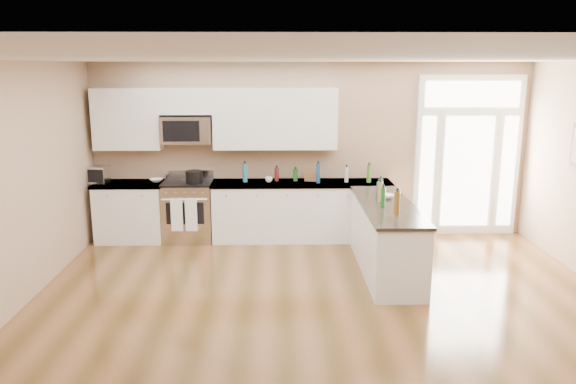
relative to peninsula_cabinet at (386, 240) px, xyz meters
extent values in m
plane|color=#513816|center=(-0.93, -2.24, -0.43)|extent=(8.00, 8.00, 0.00)
plane|color=tan|center=(-0.93, 1.76, 0.97)|extent=(7.00, 0.00, 7.00)
plane|color=white|center=(-0.93, -2.24, 2.37)|extent=(8.00, 8.00, 0.00)
cube|color=white|center=(-3.80, 1.45, 0.02)|extent=(1.06, 0.62, 0.90)
cube|color=black|center=(-3.80, 1.45, -0.38)|extent=(1.02, 0.52, 0.10)
cube|color=black|center=(-3.80, 1.45, 0.49)|extent=(1.10, 0.66, 0.04)
cube|color=white|center=(-1.08, 1.45, 0.02)|extent=(2.81, 0.62, 0.90)
cube|color=black|center=(-1.08, 1.45, -0.38)|extent=(2.77, 0.52, 0.10)
cube|color=black|center=(-1.08, 1.45, 0.49)|extent=(2.85, 0.66, 0.04)
cube|color=white|center=(0.00, 0.00, 0.02)|extent=(0.65, 2.28, 0.90)
cube|color=black|center=(0.00, 0.00, -0.38)|extent=(0.61, 2.18, 0.10)
cube|color=black|center=(0.00, 0.00, 0.49)|extent=(0.69, 2.32, 0.04)
cube|color=white|center=(-3.81, 1.59, 1.49)|extent=(1.04, 0.33, 0.95)
cube|color=white|center=(-1.50, 1.59, 1.49)|extent=(1.94, 0.33, 0.95)
cube|color=white|center=(-2.88, 1.59, 1.77)|extent=(0.82, 0.33, 0.40)
cube|color=silver|center=(-2.88, 1.56, 1.33)|extent=(0.78, 0.40, 0.42)
cube|color=black|center=(-2.94, 1.35, 1.33)|extent=(0.56, 0.01, 0.32)
cube|color=white|center=(1.62, 1.72, 0.87)|extent=(1.70, 0.08, 2.60)
cube|color=white|center=(1.62, 1.67, 0.62)|extent=(0.78, 0.02, 1.80)
cube|color=white|center=(0.96, 1.67, 0.62)|extent=(0.22, 0.02, 1.80)
cube|color=white|center=(2.28, 1.67, 0.62)|extent=(0.22, 0.02, 1.80)
cube|color=white|center=(1.62, 1.67, 1.87)|extent=(1.50, 0.02, 0.40)
cube|color=silver|center=(-2.89, 1.45, 0.03)|extent=(0.78, 0.64, 0.92)
cube|color=black|center=(-2.89, 1.45, 0.50)|extent=(0.78, 0.60, 0.03)
cube|color=silver|center=(-2.89, 1.75, 0.58)|extent=(0.78, 0.04, 0.14)
cube|color=black|center=(-2.89, 1.13, 0.09)|extent=(0.58, 0.01, 0.34)
cylinder|color=silver|center=(-2.89, 1.10, 0.31)|extent=(0.70, 0.02, 0.02)
cube|color=white|center=(-3.01, 1.09, 0.07)|extent=(0.18, 0.02, 0.50)
cube|color=white|center=(-2.79, 1.09, 0.07)|extent=(0.18, 0.02, 0.50)
cylinder|color=black|center=(-2.76, 1.37, 0.62)|extent=(0.28, 0.28, 0.21)
cube|color=silver|center=(-4.28, 1.44, 0.64)|extent=(0.35, 0.30, 0.27)
cube|color=brown|center=(-0.92, 1.56, 0.59)|extent=(0.24, 0.20, 0.17)
imported|color=white|center=(-3.39, 1.51, 0.53)|extent=(0.23, 0.23, 0.05)
imported|color=white|center=(0.05, 0.30, 0.54)|extent=(0.25, 0.25, 0.06)
imported|color=white|center=(-1.60, 1.45, 0.55)|extent=(0.14, 0.14, 0.09)
cylinder|color=#19591E|center=(-1.18, 1.54, 0.60)|extent=(0.07, 0.07, 0.19)
cylinder|color=navy|center=(-0.83, 1.36, 0.66)|extent=(0.06, 0.06, 0.31)
cylinder|color=brown|center=(0.01, -0.54, 0.65)|extent=(0.07, 0.07, 0.29)
cylinder|color=olive|center=(-0.08, 0.11, 0.64)|extent=(0.07, 0.07, 0.27)
cylinder|color=#26727F|center=(-1.98, 1.48, 0.65)|extent=(0.07, 0.07, 0.29)
cylinder|color=#591919|center=(-1.48, 1.54, 0.61)|extent=(0.07, 0.07, 0.21)
cylinder|color=#B2B2B7|center=(-0.38, 1.43, 0.63)|extent=(0.06, 0.06, 0.24)
cylinder|color=navy|center=(0.05, 0.76, 0.60)|extent=(0.06, 0.06, 0.19)
cylinder|color=#3F7226|center=(-0.03, 1.40, 0.64)|extent=(0.07, 0.07, 0.28)
cylinder|color=#19591E|center=(-0.09, -0.19, 0.64)|extent=(0.06, 0.06, 0.26)
cylinder|color=navy|center=(-0.03, 0.46, 0.60)|extent=(0.08, 0.08, 0.20)
camera|label=1|loc=(-1.46, -7.23, 2.31)|focal=35.00mm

